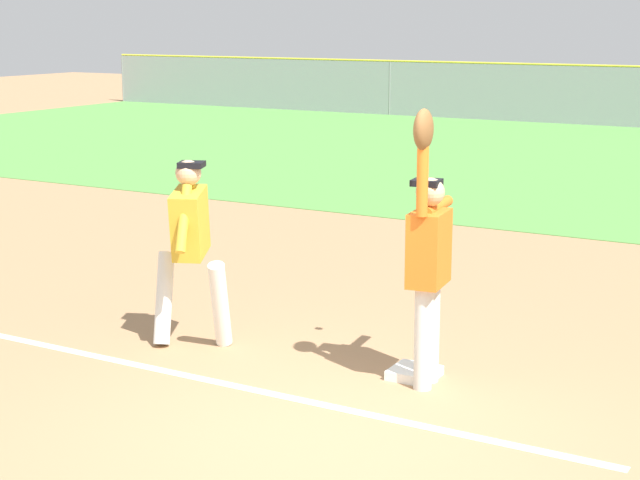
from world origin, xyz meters
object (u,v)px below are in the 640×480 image
first_base (414,373)px  fielder (428,252)px  runner (190,240)px  baseball (423,140)px  parked_car_white (576,90)px

first_base → fielder: size_ratio=0.17×
fielder → first_base: bearing=-47.0°
fielder → runner: size_ratio=1.33×
runner → baseball: 2.31m
first_base → fielder: fielder is taller
runner → fielder: bearing=-21.0°
fielder → baseball: 0.96m
runner → parked_car_white: size_ratio=0.38×
first_base → parked_car_white: 26.06m
first_base → runner: 2.34m
runner → parked_car_white: (-3.86, 25.58, -0.32)m
first_base → runner: size_ratio=0.22×
fielder → baseball: size_ratio=30.81×
fielder → baseball: bearing=-65.4°
first_base → baseball: (-0.09, 0.26, 1.93)m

